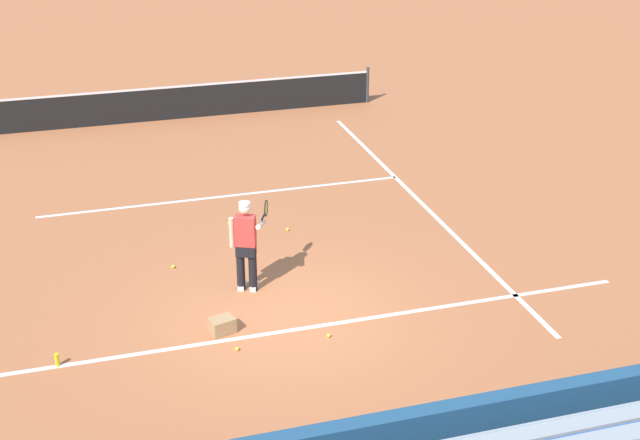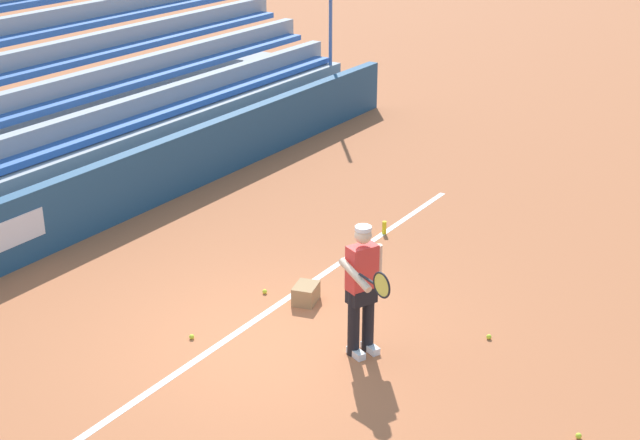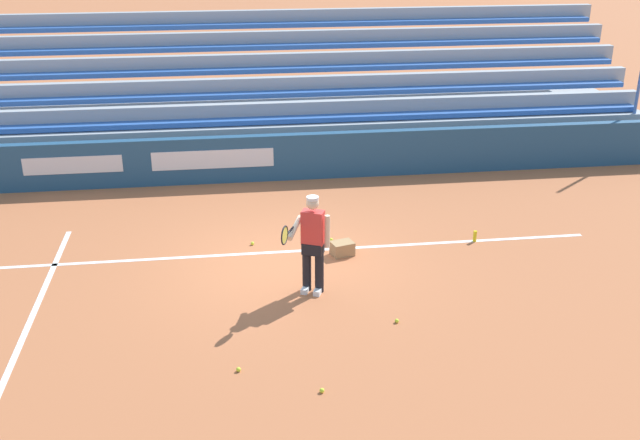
% 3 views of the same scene
% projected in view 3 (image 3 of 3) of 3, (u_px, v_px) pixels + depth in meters
% --- Properties ---
extents(ground_plane, '(160.00, 160.00, 0.00)m').
position_uv_depth(ground_plane, '(282.00, 264.00, 13.65)').
color(ground_plane, '#B7663D').
extents(court_baseline_white, '(12.00, 0.10, 0.01)m').
position_uv_depth(court_baseline_white, '(280.00, 252.00, 14.11)').
color(court_baseline_white, white).
rests_on(court_baseline_white, ground).
extents(back_wall_sponsor_board, '(20.68, 0.25, 1.10)m').
position_uv_depth(back_wall_sponsor_board, '(265.00, 158.00, 17.57)').
color(back_wall_sponsor_board, navy).
rests_on(back_wall_sponsor_board, ground).
extents(bleacher_stand, '(19.65, 4.00, 3.85)m').
position_uv_depth(bleacher_stand, '(258.00, 118.00, 19.87)').
color(bleacher_stand, '#9EA3A8').
rests_on(bleacher_stand, ground).
extents(tennis_player, '(0.86, 0.91, 1.71)m').
position_uv_depth(tennis_player, '(312.00, 243.00, 12.34)').
color(tennis_player, black).
rests_on(tennis_player, ground).
extents(ball_box_cardboard, '(0.47, 0.40, 0.26)m').
position_uv_depth(ball_box_cardboard, '(342.00, 248.00, 13.95)').
color(ball_box_cardboard, '#A87F51').
rests_on(ball_box_cardboard, ground).
extents(tennis_ball_far_right, '(0.07, 0.07, 0.07)m').
position_uv_depth(tennis_ball_far_right, '(331.00, 240.00, 14.55)').
color(tennis_ball_far_right, '#CCE533').
rests_on(tennis_ball_far_right, ground).
extents(tennis_ball_far_left, '(0.07, 0.07, 0.07)m').
position_uv_depth(tennis_ball_far_left, '(322.00, 390.00, 10.06)').
color(tennis_ball_far_left, '#CCE533').
rests_on(tennis_ball_far_left, ground).
extents(tennis_ball_stray_back, '(0.07, 0.07, 0.07)m').
position_uv_depth(tennis_ball_stray_back, '(239.00, 369.00, 10.51)').
color(tennis_ball_stray_back, '#CCE533').
rests_on(tennis_ball_stray_back, ground).
extents(tennis_ball_midcourt, '(0.07, 0.07, 0.07)m').
position_uv_depth(tennis_ball_midcourt, '(397.00, 321.00, 11.73)').
color(tennis_ball_midcourt, '#CCE533').
rests_on(tennis_ball_midcourt, ground).
extents(tennis_ball_by_box, '(0.07, 0.07, 0.07)m').
position_uv_depth(tennis_ball_by_box, '(252.00, 243.00, 14.39)').
color(tennis_ball_by_box, '#CCE533').
rests_on(tennis_ball_by_box, ground).
extents(water_bottle, '(0.07, 0.07, 0.22)m').
position_uv_depth(water_bottle, '(475.00, 236.00, 14.51)').
color(water_bottle, yellow).
rests_on(water_bottle, ground).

